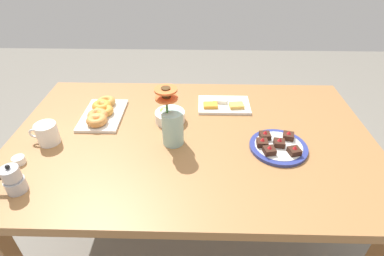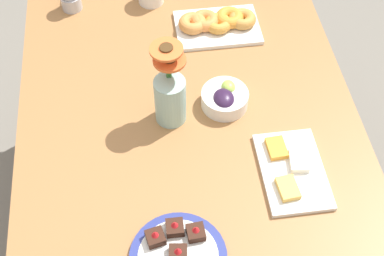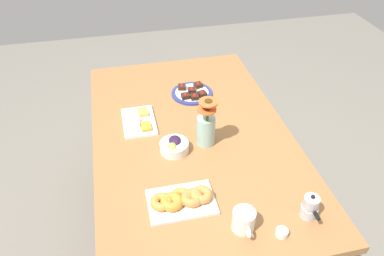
{
  "view_description": "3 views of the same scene",
  "coord_description": "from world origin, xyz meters",
  "px_view_note": "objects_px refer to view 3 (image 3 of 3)",
  "views": [
    {
      "loc": [
        -0.03,
        1.07,
        1.54
      ],
      "look_at": [
        0.0,
        0.0,
        0.78
      ],
      "focal_mm": 28.0,
      "sensor_mm": 36.0,
      "label": 1
    },
    {
      "loc": [
        -0.9,
        0.12,
        1.97
      ],
      "look_at": [
        0.0,
        0.0,
        0.78
      ],
      "focal_mm": 50.0,
      "sensor_mm": 36.0,
      "label": 2
    },
    {
      "loc": [
        1.45,
        -0.33,
        1.95
      ],
      "look_at": [
        0.0,
        0.0,
        0.78
      ],
      "focal_mm": 35.0,
      "sensor_mm": 36.0,
      "label": 3
    }
  ],
  "objects_px": {
    "cheese_platter": "(140,121)",
    "jam_cup_honey": "(282,232)",
    "moka_pot": "(310,207)",
    "dining_table": "(192,147)",
    "coffee_mug": "(244,220)",
    "croissant_platter": "(182,200)",
    "grape_bowl": "(174,146)",
    "flower_vase": "(206,128)",
    "dessert_plate": "(192,93)"
  },
  "relations": [
    {
      "from": "cheese_platter",
      "to": "jam_cup_honey",
      "type": "bearing_deg",
      "value": 28.48
    },
    {
      "from": "jam_cup_honey",
      "to": "moka_pot",
      "type": "height_order",
      "value": "moka_pot"
    },
    {
      "from": "dining_table",
      "to": "coffee_mug",
      "type": "height_order",
      "value": "coffee_mug"
    },
    {
      "from": "dining_table",
      "to": "moka_pot",
      "type": "relative_size",
      "value": 13.45
    },
    {
      "from": "cheese_platter",
      "to": "croissant_platter",
      "type": "bearing_deg",
      "value": 10.36
    },
    {
      "from": "moka_pot",
      "to": "dining_table",
      "type": "bearing_deg",
      "value": -150.85
    },
    {
      "from": "coffee_mug",
      "to": "grape_bowl",
      "type": "bearing_deg",
      "value": -160.84
    },
    {
      "from": "dining_table",
      "to": "cheese_platter",
      "type": "relative_size",
      "value": 6.15
    },
    {
      "from": "coffee_mug",
      "to": "jam_cup_honey",
      "type": "height_order",
      "value": "coffee_mug"
    },
    {
      "from": "croissant_platter",
      "to": "flower_vase",
      "type": "distance_m",
      "value": 0.41
    },
    {
      "from": "moka_pot",
      "to": "coffee_mug",
      "type": "bearing_deg",
      "value": -89.88
    },
    {
      "from": "jam_cup_honey",
      "to": "dessert_plate",
      "type": "distance_m",
      "value": 1.04
    },
    {
      "from": "coffee_mug",
      "to": "jam_cup_honey",
      "type": "bearing_deg",
      "value": 64.56
    },
    {
      "from": "coffee_mug",
      "to": "jam_cup_honey",
      "type": "relative_size",
      "value": 2.59
    },
    {
      "from": "flower_vase",
      "to": "coffee_mug",
      "type": "bearing_deg",
      "value": 1.42
    },
    {
      "from": "dining_table",
      "to": "croissant_platter",
      "type": "xyz_separation_m",
      "value": [
        0.44,
        -0.14,
        0.11
      ]
    },
    {
      "from": "flower_vase",
      "to": "jam_cup_honey",
      "type": "bearing_deg",
      "value": 13.94
    },
    {
      "from": "coffee_mug",
      "to": "moka_pot",
      "type": "distance_m",
      "value": 0.28
    },
    {
      "from": "coffee_mug",
      "to": "dining_table",
      "type": "bearing_deg",
      "value": -173.96
    },
    {
      "from": "dining_table",
      "to": "croissant_platter",
      "type": "relative_size",
      "value": 5.59
    },
    {
      "from": "croissant_platter",
      "to": "jam_cup_honey",
      "type": "bearing_deg",
      "value": 55.36
    },
    {
      "from": "croissant_platter",
      "to": "moka_pot",
      "type": "bearing_deg",
      "value": 70.45
    },
    {
      "from": "dining_table",
      "to": "cheese_platter",
      "type": "bearing_deg",
      "value": -121.61
    },
    {
      "from": "grape_bowl",
      "to": "flower_vase",
      "type": "height_order",
      "value": "flower_vase"
    },
    {
      "from": "grape_bowl",
      "to": "jam_cup_honey",
      "type": "relative_size",
      "value": 2.91
    },
    {
      "from": "dessert_plate",
      "to": "croissant_platter",
      "type": "bearing_deg",
      "value": -15.7
    },
    {
      "from": "moka_pot",
      "to": "flower_vase",
      "type": "bearing_deg",
      "value": -151.36
    },
    {
      "from": "dining_table",
      "to": "jam_cup_honey",
      "type": "bearing_deg",
      "value": 16.41
    },
    {
      "from": "dining_table",
      "to": "grape_bowl",
      "type": "relative_size",
      "value": 11.45
    },
    {
      "from": "croissant_platter",
      "to": "dining_table",
      "type": "bearing_deg",
      "value": 161.97
    },
    {
      "from": "moka_pot",
      "to": "grape_bowl",
      "type": "bearing_deg",
      "value": -138.22
    },
    {
      "from": "grape_bowl",
      "to": "coffee_mug",
      "type": "bearing_deg",
      "value": 19.16
    },
    {
      "from": "grape_bowl",
      "to": "moka_pot",
      "type": "relative_size",
      "value": 1.17
    },
    {
      "from": "flower_vase",
      "to": "moka_pot",
      "type": "xyz_separation_m",
      "value": [
        0.53,
        0.29,
        -0.04
      ]
    },
    {
      "from": "grape_bowl",
      "to": "jam_cup_honey",
      "type": "xyz_separation_m",
      "value": [
        0.57,
        0.31,
        -0.01
      ]
    },
    {
      "from": "dining_table",
      "to": "coffee_mug",
      "type": "relative_size",
      "value": 12.87
    },
    {
      "from": "croissant_platter",
      "to": "moka_pot",
      "type": "distance_m",
      "value": 0.51
    },
    {
      "from": "grape_bowl",
      "to": "cheese_platter",
      "type": "height_order",
      "value": "grape_bowl"
    },
    {
      "from": "grape_bowl",
      "to": "flower_vase",
      "type": "bearing_deg",
      "value": 98.24
    },
    {
      "from": "croissant_platter",
      "to": "dessert_plate",
      "type": "height_order",
      "value": "same"
    },
    {
      "from": "croissant_platter",
      "to": "flower_vase",
      "type": "height_order",
      "value": "flower_vase"
    },
    {
      "from": "jam_cup_honey",
      "to": "dessert_plate",
      "type": "bearing_deg",
      "value": -173.57
    },
    {
      "from": "coffee_mug",
      "to": "grape_bowl",
      "type": "relative_size",
      "value": 0.89
    },
    {
      "from": "jam_cup_honey",
      "to": "dessert_plate",
      "type": "xyz_separation_m",
      "value": [
        -1.04,
        -0.12,
        -0.0
      ]
    },
    {
      "from": "coffee_mug",
      "to": "jam_cup_honey",
      "type": "distance_m",
      "value": 0.15
    },
    {
      "from": "grape_bowl",
      "to": "cheese_platter",
      "type": "bearing_deg",
      "value": -151.65
    },
    {
      "from": "croissant_platter",
      "to": "dessert_plate",
      "type": "relative_size",
      "value": 1.19
    },
    {
      "from": "dining_table",
      "to": "cheese_platter",
      "type": "height_order",
      "value": "cheese_platter"
    },
    {
      "from": "flower_vase",
      "to": "dining_table",
      "type": "bearing_deg",
      "value": -147.62
    },
    {
      "from": "grape_bowl",
      "to": "dessert_plate",
      "type": "xyz_separation_m",
      "value": [
        -0.47,
        0.19,
        -0.02
      ]
    }
  ]
}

